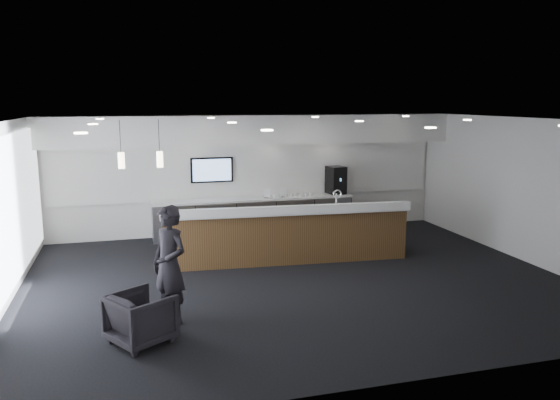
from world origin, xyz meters
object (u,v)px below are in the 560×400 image
object	(u,v)px
service_counter	(286,234)
lounge_guest	(170,265)
coffee_machine	(336,180)
armchair	(141,318)

from	to	relation	value
service_counter	lounge_guest	bearing A→B (deg)	-130.52
coffee_machine	armchair	distance (m)	7.71
service_counter	coffee_machine	xyz separation A→B (m)	(2.05, 2.44, 0.73)
service_counter	coffee_machine	size ratio (longest dim) A/B	7.34
armchair	lounge_guest	bearing A→B (deg)	-68.02
coffee_machine	armchair	xyz separation A→B (m)	(-5.11, -5.70, -0.94)
lounge_guest	service_counter	bearing A→B (deg)	99.46
service_counter	armchair	bearing A→B (deg)	-128.95
armchair	service_counter	bearing A→B (deg)	-75.38
coffee_machine	armchair	bearing A→B (deg)	-141.90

